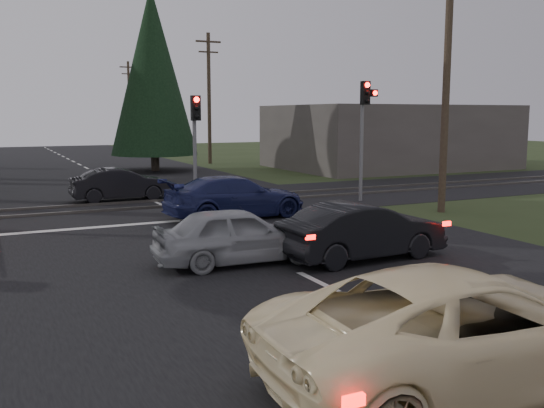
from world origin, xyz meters
TOP-DOWN VIEW (x-y plane):
  - ground at (0.00, 0.00)m, footprint 120.00×120.00m
  - road at (0.00, 10.00)m, footprint 14.00×100.00m
  - rail_corridor at (0.00, 12.00)m, footprint 120.00×8.00m
  - stop_line at (0.00, 8.20)m, footprint 13.00×0.35m
  - rail_near at (0.00, 11.20)m, footprint 120.00×0.12m
  - rail_far at (0.00, 12.80)m, footprint 120.00×0.12m
  - traffic_signal_right at (7.55, 9.47)m, footprint 0.68×0.48m
  - traffic_signal_center at (1.00, 10.68)m, footprint 0.32×0.48m
  - utility_pole_near at (8.50, 6.00)m, footprint 1.80×0.26m
  - utility_pole_mid at (8.50, 30.00)m, footprint 1.80×0.26m
  - utility_pole_far at (8.50, 55.00)m, footprint 1.80×0.26m
  - conifer_tree at (3.50, 26.00)m, footprint 5.20×5.20m
  - building_right at (18.00, 22.00)m, footprint 14.00×10.00m
  - cream_coupe at (-0.73, -4.96)m, footprint 5.47×2.64m
  - dark_hatchback at (1.95, 1.27)m, footprint 4.17×1.65m
  - silver_car at (-0.88, 2.17)m, footprint 3.96×1.77m
  - blue_sedan at (1.45, 7.99)m, footprint 4.90×2.16m
  - dark_car_far at (-1.10, 13.81)m, footprint 3.94×1.37m

SIDE VIEW (x-z plane):
  - ground at x=0.00m, z-range 0.00..0.00m
  - road at x=0.00m, z-range 0.00..0.01m
  - rail_corridor at x=0.00m, z-range 0.00..0.01m
  - stop_line at x=0.00m, z-range 0.01..0.01m
  - rail_near at x=0.00m, z-range 0.00..0.10m
  - rail_far at x=0.00m, z-range 0.00..0.10m
  - dark_car_far at x=-1.10m, z-range 0.00..1.30m
  - silver_car at x=-0.88m, z-range 0.00..1.32m
  - dark_hatchback at x=1.95m, z-range 0.00..1.35m
  - blue_sedan at x=1.45m, z-range 0.00..1.40m
  - cream_coupe at x=-0.73m, z-range 0.00..1.50m
  - building_right at x=18.00m, z-range 0.00..4.00m
  - traffic_signal_center at x=1.00m, z-range 0.76..4.86m
  - traffic_signal_right at x=7.55m, z-range 0.96..5.66m
  - utility_pole_near at x=8.50m, z-range 0.23..9.23m
  - utility_pole_mid at x=8.50m, z-range 0.23..9.23m
  - utility_pole_far at x=8.50m, z-range 0.23..9.23m
  - conifer_tree at x=3.50m, z-range 0.49..11.49m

